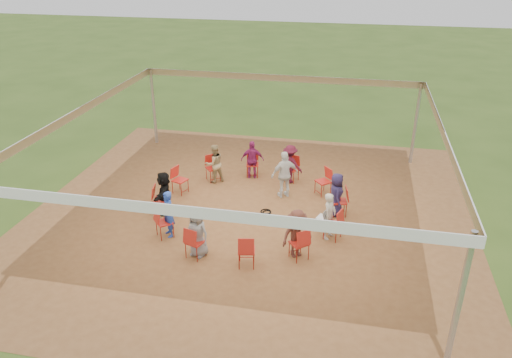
% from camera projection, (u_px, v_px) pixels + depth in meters
% --- Properties ---
extents(ground, '(80.00, 80.00, 0.00)m').
position_uv_depth(ground, '(250.00, 214.00, 15.04)').
color(ground, '#334D18').
rests_on(ground, ground).
extents(dirt_patch, '(13.00, 13.00, 0.00)m').
position_uv_depth(dirt_patch, '(250.00, 213.00, 15.03)').
color(dirt_patch, brown).
rests_on(dirt_patch, ground).
extents(tent, '(10.33, 10.33, 3.00)m').
position_uv_depth(tent, '(250.00, 140.00, 14.02)').
color(tent, '#B2B2B7').
rests_on(tent, ground).
extents(chair_0, '(0.55, 0.54, 0.90)m').
position_uv_depth(chair_0, '(333.00, 224.00, 13.59)').
color(chair_0, red).
rests_on(chair_0, ground).
extents(chair_1, '(0.51, 0.49, 0.90)m').
position_uv_depth(chair_1, '(340.00, 201.00, 14.79)').
color(chair_1, red).
rests_on(chair_1, ground).
extents(chair_2, '(0.61, 0.61, 0.90)m').
position_uv_depth(chair_2, '(323.00, 182.00, 16.00)').
color(chair_2, red).
rests_on(chair_2, ground).
extents(chair_3, '(0.54, 0.55, 0.90)m').
position_uv_depth(chair_3, '(291.00, 169.00, 16.90)').
color(chair_3, red).
rests_on(chair_3, ground).
extents(chair_4, '(0.49, 0.51, 0.90)m').
position_uv_depth(chair_4, '(253.00, 164.00, 17.25)').
color(chair_4, red).
rests_on(chair_4, ground).
extents(chair_5, '(0.61, 0.61, 0.90)m').
position_uv_depth(chair_5, '(213.00, 168.00, 16.95)').
color(chair_5, red).
rests_on(chair_5, ground).
extents(chair_6, '(0.55, 0.54, 0.90)m').
position_uv_depth(chair_6, '(180.00, 180.00, 16.09)').
color(chair_6, red).
rests_on(chair_6, ground).
extents(chair_7, '(0.51, 0.49, 0.90)m').
position_uv_depth(chair_7, '(161.00, 200.00, 14.90)').
color(chair_7, red).
rests_on(chair_7, ground).
extents(chair_8, '(0.61, 0.61, 0.90)m').
position_uv_depth(chair_8, '(164.00, 222.00, 13.68)').
color(chair_8, red).
rests_on(chair_8, ground).
extents(chair_9, '(0.54, 0.55, 0.90)m').
position_uv_depth(chair_9, '(195.00, 242.00, 12.78)').
color(chair_9, red).
rests_on(chair_9, ground).
extents(chair_10, '(0.49, 0.51, 0.90)m').
position_uv_depth(chair_10, '(247.00, 250.00, 12.44)').
color(chair_10, red).
rests_on(chair_10, ground).
extents(chair_11, '(0.61, 0.61, 0.90)m').
position_uv_depth(chair_11, '(299.00, 243.00, 12.73)').
color(chair_11, red).
rests_on(chair_11, ground).
extents(person_seated_0, '(0.47, 0.57, 1.34)m').
position_uv_depth(person_seated_0, '(329.00, 216.00, 13.55)').
color(person_seated_0, '#B7B2A3').
rests_on(person_seated_0, ground).
extents(person_seated_1, '(0.48, 0.71, 1.34)m').
position_uv_depth(person_seated_1, '(336.00, 195.00, 14.70)').
color(person_seated_1, '#231D42').
rests_on(person_seated_1, ground).
extents(person_seated_2, '(0.96, 0.69, 1.34)m').
position_uv_depth(person_seated_2, '(290.00, 164.00, 16.71)').
color(person_seated_2, '#440E1E').
rests_on(person_seated_2, ground).
extents(person_seated_3, '(0.85, 0.54, 1.34)m').
position_uv_depth(person_seated_3, '(252.00, 160.00, 17.05)').
color(person_seated_3, '#871D57').
rests_on(person_seated_3, ground).
extents(person_seated_4, '(0.74, 0.71, 1.34)m').
position_uv_depth(person_seated_4, '(214.00, 163.00, 16.76)').
color(person_seated_4, tan).
rests_on(person_seated_4, ground).
extents(person_seated_5, '(0.68, 1.31, 1.34)m').
position_uv_depth(person_seated_5, '(164.00, 193.00, 14.80)').
color(person_seated_5, black).
rests_on(person_seated_5, ground).
extents(person_seated_6, '(0.56, 0.58, 1.34)m').
position_uv_depth(person_seated_6, '(168.00, 214.00, 13.64)').
color(person_seated_6, '#2140A4').
rests_on(person_seated_6, ground).
extents(person_seated_7, '(0.74, 0.56, 1.34)m').
position_uv_depth(person_seated_7, '(198.00, 232.00, 12.78)').
color(person_seated_7, gray).
rests_on(person_seated_7, ground).
extents(person_seated_8, '(0.94, 0.89, 1.34)m').
position_uv_depth(person_seated_8, '(297.00, 234.00, 12.73)').
color(person_seated_8, '#4F271E').
rests_on(person_seated_8, ground).
extents(standing_person, '(1.01, 0.87, 1.54)m').
position_uv_depth(standing_person, '(285.00, 174.00, 15.73)').
color(standing_person, silver).
rests_on(standing_person, ground).
extents(cable_coil, '(0.34, 0.34, 0.03)m').
position_uv_depth(cable_coil, '(266.00, 212.00, 15.09)').
color(cable_coil, black).
rests_on(cable_coil, ground).
extents(laptop, '(0.37, 0.41, 0.23)m').
position_uv_depth(laptop, '(324.00, 216.00, 13.64)').
color(laptop, '#B7B7BC').
rests_on(laptop, ground).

